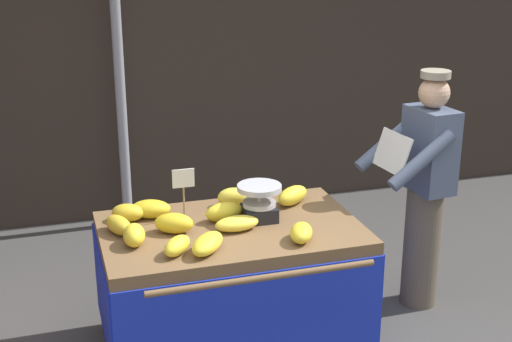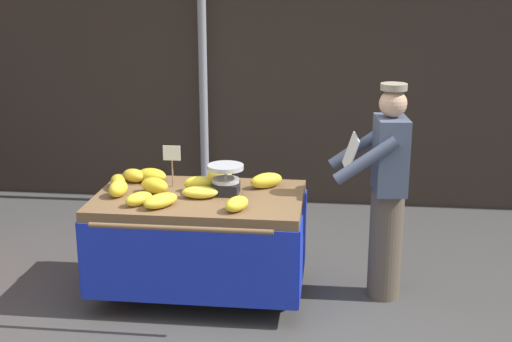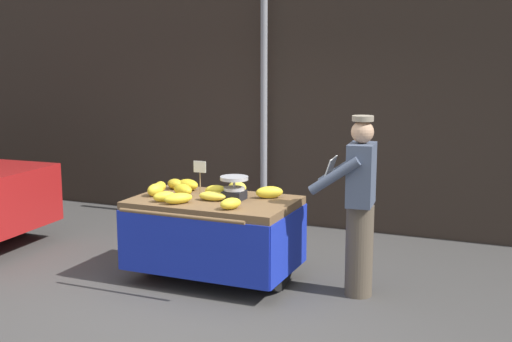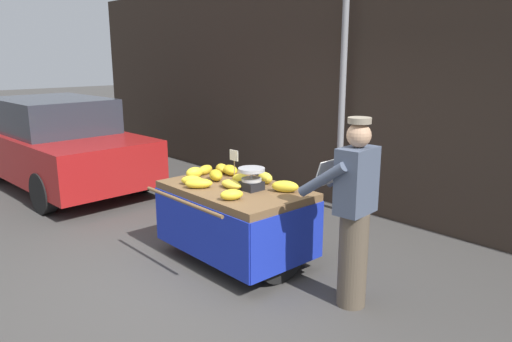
# 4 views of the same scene
# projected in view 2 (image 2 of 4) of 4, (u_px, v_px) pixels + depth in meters

# --- Properties ---
(ground_plane) EXTENTS (60.00, 60.00, 0.00)m
(ground_plane) POSITION_uv_depth(u_px,v_px,m) (217.00, 331.00, 5.09)
(ground_plane) COLOR #423F3D
(back_wall) EXTENTS (16.00, 0.24, 3.46)m
(back_wall) POSITION_uv_depth(u_px,v_px,m) (264.00, 46.00, 7.61)
(back_wall) COLOR #332821
(back_wall) RESTS_ON ground
(street_pole) EXTENTS (0.09, 0.09, 3.12)m
(street_pole) POSITION_uv_depth(u_px,v_px,m) (203.00, 64.00, 7.44)
(street_pole) COLOR gray
(street_pole) RESTS_ON ground
(banana_cart) EXTENTS (1.63, 1.21, 0.84)m
(banana_cart) POSITION_uv_depth(u_px,v_px,m) (200.00, 223.00, 5.49)
(banana_cart) COLOR brown
(banana_cart) RESTS_ON ground
(weighing_scale) EXTENTS (0.28, 0.28, 0.24)m
(weighing_scale) POSITION_uv_depth(u_px,v_px,m) (226.00, 179.00, 5.42)
(weighing_scale) COLOR black
(weighing_scale) RESTS_ON banana_cart
(price_sign) EXTENTS (0.14, 0.01, 0.34)m
(price_sign) POSITION_uv_depth(u_px,v_px,m) (172.00, 157.00, 5.57)
(price_sign) COLOR #997A51
(price_sign) RESTS_ON banana_cart
(banana_bunch_0) EXTENTS (0.25, 0.21, 0.11)m
(banana_bunch_0) POSITION_uv_depth(u_px,v_px,m) (134.00, 176.00, 5.75)
(banana_bunch_0) COLOR gold
(banana_bunch_0) RESTS_ON banana_cart
(banana_bunch_1) EXTENTS (0.15, 0.22, 0.13)m
(banana_bunch_1) POSITION_uv_depth(u_px,v_px,m) (118.00, 188.00, 5.38)
(banana_bunch_1) COLOR yellow
(banana_bunch_1) RESTS_ON banana_cart
(banana_bunch_2) EXTENTS (0.30, 0.26, 0.12)m
(banana_bunch_2) POSITION_uv_depth(u_px,v_px,m) (266.00, 180.00, 5.59)
(banana_bunch_2) COLOR yellow
(banana_bunch_2) RESTS_ON banana_cart
(banana_bunch_3) EXTENTS (0.22, 0.14, 0.13)m
(banana_bunch_3) POSITION_uv_depth(u_px,v_px,m) (220.00, 176.00, 5.72)
(banana_bunch_3) COLOR yellow
(banana_bunch_3) RESTS_ON banana_cart
(banana_bunch_4) EXTENTS (0.26, 0.16, 0.12)m
(banana_bunch_4) POSITION_uv_depth(u_px,v_px,m) (199.00, 184.00, 5.51)
(banana_bunch_4) COLOR yellow
(banana_bunch_4) RESTS_ON banana_cart
(banana_bunch_5) EXTENTS (0.29, 0.16, 0.09)m
(banana_bunch_5) POSITION_uv_depth(u_px,v_px,m) (200.00, 192.00, 5.35)
(banana_bunch_5) COLOR yellow
(banana_bunch_5) RESTS_ON banana_cart
(banana_bunch_6) EXTENTS (0.22, 0.26, 0.11)m
(banana_bunch_6) POSITION_uv_depth(u_px,v_px,m) (237.00, 204.00, 5.06)
(banana_bunch_6) COLOR yellow
(banana_bunch_6) RESTS_ON banana_cart
(banana_bunch_7) EXTENTS (0.28, 0.23, 0.12)m
(banana_bunch_7) POSITION_uv_depth(u_px,v_px,m) (154.00, 186.00, 5.46)
(banana_bunch_7) COLOR gold
(banana_bunch_7) RESTS_ON banana_cart
(banana_bunch_8) EXTENTS (0.20, 0.28, 0.11)m
(banana_bunch_8) POSITION_uv_depth(u_px,v_px,m) (118.00, 182.00, 5.58)
(banana_bunch_8) COLOR gold
(banana_bunch_8) RESTS_ON banana_cart
(banana_bunch_9) EXTENTS (0.29, 0.22, 0.12)m
(banana_bunch_9) POSITION_uv_depth(u_px,v_px,m) (152.00, 175.00, 5.74)
(banana_bunch_9) COLOR gold
(banana_bunch_9) RESTS_ON banana_cart
(banana_bunch_10) EXTENTS (0.29, 0.32, 0.10)m
(banana_bunch_10) POSITION_uv_depth(u_px,v_px,m) (161.00, 201.00, 5.13)
(banana_bunch_10) COLOR yellow
(banana_bunch_10) RESTS_ON banana_cart
(banana_bunch_11) EXTENTS (0.23, 0.25, 0.10)m
(banana_bunch_11) POSITION_uv_depth(u_px,v_px,m) (139.00, 199.00, 5.18)
(banana_bunch_11) COLOR yellow
(banana_bunch_11) RESTS_ON banana_cart
(vendor_person) EXTENTS (0.61, 0.55, 1.71)m
(vendor_person) POSITION_uv_depth(u_px,v_px,m) (386.00, 192.00, 5.40)
(vendor_person) COLOR brown
(vendor_person) RESTS_ON ground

